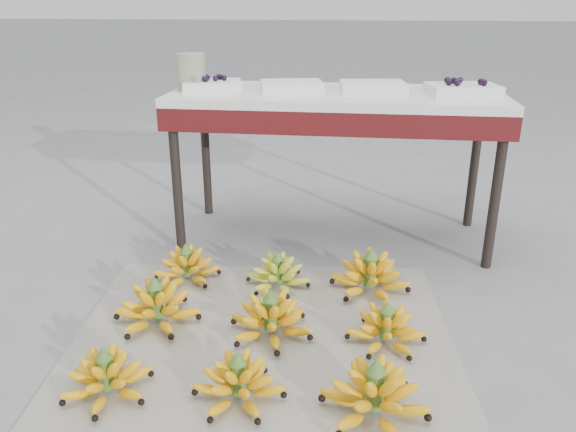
# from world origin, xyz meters

# --- Properties ---
(ground) EXTENTS (60.00, 60.00, 0.00)m
(ground) POSITION_xyz_m (0.00, 0.00, 0.00)
(ground) COLOR slate
(ground) RESTS_ON ground
(newspaper_mat) EXTENTS (1.35, 1.17, 0.01)m
(newspaper_mat) POSITION_xyz_m (-0.08, 0.04, 0.00)
(newspaper_mat) COLOR white
(newspaper_mat) RESTS_ON ground
(bunch_front_left) EXTENTS (0.33, 0.33, 0.15)m
(bunch_front_left) POSITION_xyz_m (-0.46, -0.30, 0.06)
(bunch_front_left) COLOR yellow
(bunch_front_left) RESTS_ON newspaper_mat
(bunch_front_center) EXTENTS (0.28, 0.28, 0.16)m
(bunch_front_center) POSITION_xyz_m (-0.09, -0.28, 0.06)
(bunch_front_center) COLOR yellow
(bunch_front_center) RESTS_ON newspaper_mat
(bunch_front_right) EXTENTS (0.36, 0.36, 0.18)m
(bunch_front_right) POSITION_xyz_m (0.28, -0.29, 0.07)
(bunch_front_right) COLOR yellow
(bunch_front_right) RESTS_ON newspaper_mat
(bunch_mid_left) EXTENTS (0.31, 0.31, 0.18)m
(bunch_mid_left) POSITION_xyz_m (-0.45, 0.08, 0.07)
(bunch_mid_left) COLOR yellow
(bunch_mid_left) RESTS_ON newspaper_mat
(bunch_mid_center) EXTENTS (0.37, 0.37, 0.17)m
(bunch_mid_center) POSITION_xyz_m (-0.05, 0.06, 0.06)
(bunch_mid_center) COLOR yellow
(bunch_mid_center) RESTS_ON newspaper_mat
(bunch_mid_right) EXTENTS (0.27, 0.27, 0.15)m
(bunch_mid_right) POSITION_xyz_m (0.33, 0.06, 0.06)
(bunch_mid_right) COLOR yellow
(bunch_mid_right) RESTS_ON newspaper_mat
(bunch_back_left) EXTENTS (0.30, 0.30, 0.16)m
(bunch_back_left) POSITION_xyz_m (-0.45, 0.41, 0.06)
(bunch_back_left) COLOR yellow
(bunch_back_left) RESTS_ON newspaper_mat
(bunch_back_center) EXTENTS (0.29, 0.29, 0.15)m
(bunch_back_center) POSITION_xyz_m (-0.08, 0.39, 0.06)
(bunch_back_center) COLOR #92B020
(bunch_back_center) RESTS_ON newspaper_mat
(bunch_back_right) EXTENTS (0.39, 0.39, 0.18)m
(bunch_back_right) POSITION_xyz_m (0.28, 0.41, 0.07)
(bunch_back_right) COLOR yellow
(bunch_back_right) RESTS_ON newspaper_mat
(vendor_table) EXTENTS (1.42, 0.57, 0.68)m
(vendor_table) POSITION_xyz_m (0.10, 0.93, 0.60)
(vendor_table) COLOR black
(vendor_table) RESTS_ON ground
(tray_far_left) EXTENTS (0.29, 0.24, 0.06)m
(tray_far_left) POSITION_xyz_m (-0.44, 0.90, 0.70)
(tray_far_left) COLOR silver
(tray_far_left) RESTS_ON vendor_table
(tray_left) EXTENTS (0.30, 0.24, 0.04)m
(tray_left) POSITION_xyz_m (-0.09, 0.92, 0.70)
(tray_left) COLOR silver
(tray_left) RESTS_ON vendor_table
(tray_right) EXTENTS (0.29, 0.23, 0.04)m
(tray_right) POSITION_xyz_m (0.26, 0.93, 0.70)
(tray_right) COLOR silver
(tray_right) RESTS_ON vendor_table
(tray_far_right) EXTENTS (0.31, 0.25, 0.07)m
(tray_far_right) POSITION_xyz_m (0.63, 0.89, 0.71)
(tray_far_right) COLOR silver
(tray_far_right) RESTS_ON vendor_table
(glass_jar) EXTENTS (0.15, 0.15, 0.16)m
(glass_jar) POSITION_xyz_m (-0.53, 0.89, 0.76)
(glass_jar) COLOR beige
(glass_jar) RESTS_ON vendor_table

